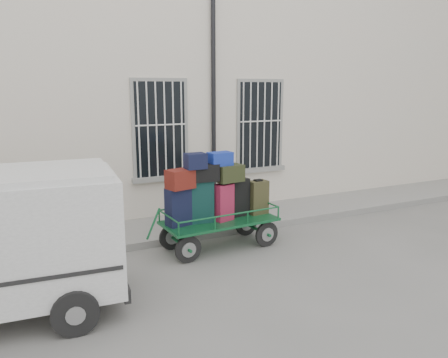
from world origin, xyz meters
TOP-DOWN VIEW (x-y plane):
  - ground at (0.00, 0.00)m, footprint 80.00×80.00m
  - building at (0.00, 5.50)m, footprint 24.00×5.15m
  - sidewalk at (0.00, 2.20)m, footprint 24.00×1.70m
  - luggage_cart at (-0.01, 0.77)m, footprint 2.73×1.18m

SIDE VIEW (x-z plane):
  - ground at x=0.00m, z-range 0.00..0.00m
  - sidewalk at x=0.00m, z-range 0.00..0.15m
  - luggage_cart at x=-0.01m, z-range 0.02..2.01m
  - building at x=0.00m, z-range 0.00..6.00m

